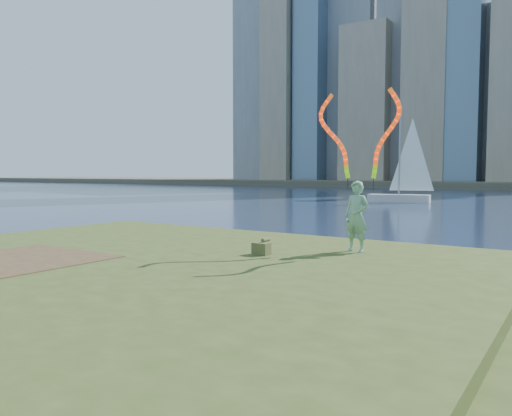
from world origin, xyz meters
The scene contains 6 objects.
ground centered at (0.00, 0.00, 0.00)m, with size 320.00×320.00×0.00m, color #1B2844.
grassy_knoll centered at (0.00, -2.30, 0.34)m, with size 20.00×18.00×0.80m.
dirt_patch centered at (-2.20, -3.20, 0.81)m, with size 3.20×3.00×0.02m, color #47331E.
woman_with_ribbons centered at (3.35, 1.80, 2.21)m, with size 2.05×0.47×4.04m.
canvas_bag centered at (1.72, 0.22, 0.95)m, with size 0.38×0.44×0.36m.
sailboat centered at (-6.23, 35.71, 1.49)m, with size 5.77×2.50×8.66m.
Camera 1 is at (7.81, -9.12, 2.63)m, focal length 35.00 mm.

